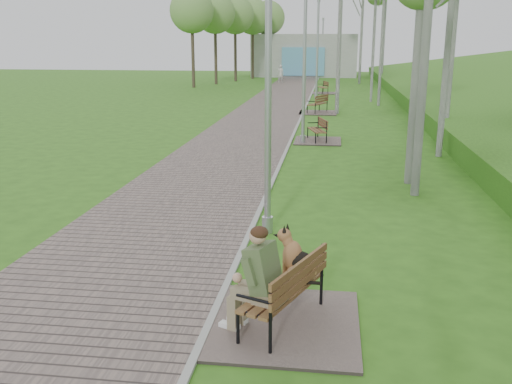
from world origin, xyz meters
TOP-DOWN VIEW (x-y plane):
  - ground at (0.00, 0.00)m, footprint 120.00×120.00m
  - walkway at (-1.75, 21.50)m, footprint 3.50×67.00m
  - kerb at (0.00, 21.50)m, footprint 0.10×67.00m
  - building_north at (-1.50, 50.97)m, footprint 10.00×5.20m
  - bench_main at (0.85, -0.00)m, footprint 1.82×2.02m
  - bench_second at (0.91, 13.50)m, footprint 1.61×1.79m
  - bench_third at (0.68, 21.60)m, footprint 1.78×1.98m
  - bench_far at (0.73, 32.33)m, footprint 1.58×1.76m
  - lamp_post_near at (0.31, 3.55)m, footprint 0.20×0.20m
  - lamp_post_second at (0.44, 13.00)m, footprint 0.19×0.19m
  - lamp_post_third at (0.39, 28.89)m, footprint 0.23×0.23m
  - lamp_post_far at (0.26, 49.15)m, footprint 0.21×0.21m
  - pedestrian_near at (-2.98, 41.55)m, footprint 0.55×0.37m

SIDE VIEW (x-z plane):
  - ground at x=0.00m, z-range 0.00..0.00m
  - walkway at x=-1.75m, z-range 0.00..0.04m
  - kerb at x=0.00m, z-range 0.00..0.05m
  - bench_far at x=0.73m, z-range -0.31..0.66m
  - bench_second at x=0.91m, z-range -0.31..0.68m
  - bench_third at x=0.68m, z-range -0.34..0.75m
  - bench_main at x=0.85m, z-range -0.35..1.24m
  - pedestrian_near at x=-2.98m, z-range 0.00..1.49m
  - building_north at x=-1.50m, z-range -0.01..3.99m
  - lamp_post_second at x=0.44m, z-range -0.16..4.79m
  - lamp_post_near at x=0.31m, z-range -0.17..5.05m
  - lamp_post_far at x=0.26m, z-range -0.18..5.27m
  - lamp_post_third at x=0.39m, z-range -0.19..5.70m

